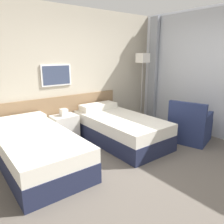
% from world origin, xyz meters
% --- Properties ---
extents(ground_plane, '(16.00, 16.00, 0.00)m').
position_xyz_m(ground_plane, '(0.00, 0.00, 0.00)').
color(ground_plane, '#5B544C').
extents(wall_headboard, '(10.00, 0.10, 2.70)m').
position_xyz_m(wall_headboard, '(-0.03, 2.28, 1.30)').
color(wall_headboard, '#B7AD99').
rests_on(wall_headboard, ground_plane).
extents(bed_near_door, '(1.05, 2.02, 0.65)m').
position_xyz_m(bed_near_door, '(-1.34, 1.21, 0.27)').
color(bed_near_door, '#1E233D').
rests_on(bed_near_door, ground_plane).
extents(bed_near_window, '(1.05, 2.02, 0.65)m').
position_xyz_m(bed_near_window, '(0.36, 1.21, 0.27)').
color(bed_near_window, '#1E233D').
rests_on(bed_near_window, ground_plane).
extents(nightstand, '(0.51, 0.39, 0.66)m').
position_xyz_m(nightstand, '(-0.49, 1.98, 0.27)').
color(nightstand, beige).
rests_on(nightstand, ground_plane).
extents(floor_lamp, '(0.25, 0.25, 1.76)m').
position_xyz_m(floor_lamp, '(1.59, 1.83, 1.50)').
color(floor_lamp, '#9E9993').
rests_on(floor_lamp, ground_plane).
extents(armchair, '(0.88, 0.88, 0.86)m').
position_xyz_m(armchair, '(1.50, 0.34, 0.29)').
color(armchair, navy).
rests_on(armchair, ground_plane).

